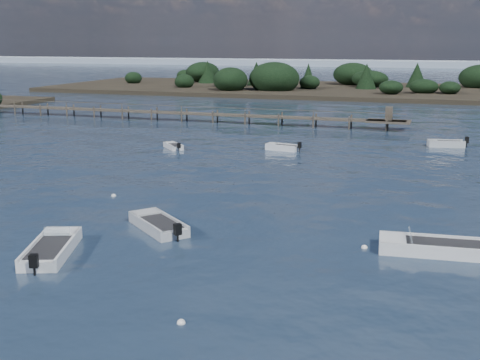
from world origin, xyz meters
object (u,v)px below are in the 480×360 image
(tender_far_white, at_px, (282,149))
(jetty, at_px, (184,113))
(dinghy_near_olive, at_px, (52,251))
(tender_far_grey_b, at_px, (446,145))
(tender_far_grey, at_px, (173,147))
(dinghy_mid_grey, at_px, (158,226))
(dinghy_mid_white_a, at_px, (434,249))

(tender_far_white, bearing_deg, jetty, 136.05)
(dinghy_near_olive, bearing_deg, tender_far_grey_b, 64.48)
(tender_far_white, height_order, tender_far_grey, tender_far_white)
(dinghy_mid_grey, distance_m, tender_far_grey, 25.42)
(dinghy_mid_white_a, distance_m, jetty, 52.37)
(dinghy_mid_white_a, height_order, tender_far_white, dinghy_mid_white_a)
(tender_far_grey_b, distance_m, tender_far_white, 16.22)
(jetty, bearing_deg, tender_far_grey, -69.29)
(tender_far_grey, xyz_separation_m, jetty, (-7.27, 19.22, 0.85))
(dinghy_mid_white_a, relative_size, jetty, 0.09)
(dinghy_near_olive, distance_m, tender_far_white, 31.26)
(dinghy_mid_grey, relative_size, tender_far_grey, 1.64)
(tender_far_grey_b, bearing_deg, dinghy_mid_grey, -114.57)
(dinghy_mid_white_a, bearing_deg, tender_far_grey_b, 88.96)
(tender_far_grey_b, relative_size, tender_far_grey, 1.42)
(tender_far_grey_b, bearing_deg, dinghy_near_olive, -115.52)
(dinghy_near_olive, distance_m, dinghy_mid_grey, 6.08)
(tender_far_white, relative_size, jetty, 0.05)
(dinghy_near_olive, relative_size, jetty, 0.08)
(jetty, bearing_deg, dinghy_mid_grey, -68.16)
(dinghy_mid_white_a, relative_size, tender_far_grey, 2.11)
(tender_far_grey, bearing_deg, tender_far_grey_b, 20.65)
(dinghy_near_olive, xyz_separation_m, dinghy_mid_white_a, (17.56, 6.06, 0.00))
(dinghy_mid_grey, relative_size, jetty, 0.07)
(tender_far_grey, bearing_deg, dinghy_mid_grey, -67.26)
(dinghy_mid_grey, height_order, jetty, jetty)
(dinghy_mid_grey, bearing_deg, dinghy_near_olive, -121.14)
(tender_far_grey_b, height_order, jetty, jetty)
(tender_far_grey_b, bearing_deg, tender_far_grey, -159.35)
(dinghy_mid_grey, relative_size, tender_far_white, 1.28)
(dinghy_mid_white_a, bearing_deg, tender_far_grey, 137.01)
(tender_far_white, bearing_deg, dinghy_mid_white_a, -60.63)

